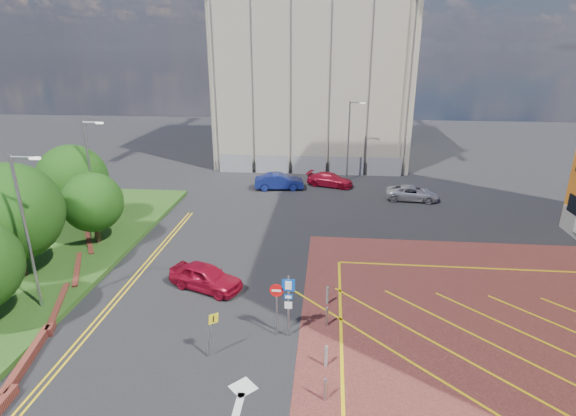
# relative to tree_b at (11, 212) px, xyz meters

# --- Properties ---
(ground) EXTENTS (140.00, 140.00, 0.00)m
(ground) POSITION_rel_tree_b_xyz_m (15.50, -5.00, -4.24)
(ground) COLOR black
(ground) RESTS_ON ground
(retaining_wall) EXTENTS (6.06, 20.33, 0.40)m
(retaining_wall) POSITION_rel_tree_b_xyz_m (3.70, -3.00, -4.04)
(retaining_wall) COLOR maroon
(retaining_wall) RESTS_ON ground
(tree_b) EXTENTS (5.60, 5.60, 6.74)m
(tree_b) POSITION_rel_tree_b_xyz_m (0.00, 0.00, 0.00)
(tree_b) COLOR #3D2B1C
(tree_b) RESTS_ON grass_bed
(tree_c) EXTENTS (4.00, 4.00, 4.90)m
(tree_c) POSITION_rel_tree_b_xyz_m (2.00, 5.00, -1.04)
(tree_c) COLOR #3D2B1C
(tree_c) RESTS_ON grass_bed
(tree_d) EXTENTS (5.00, 5.00, 6.08)m
(tree_d) POSITION_rel_tree_b_xyz_m (-1.00, 8.00, -0.37)
(tree_d) COLOR #3D2B1C
(tree_d) RESTS_ON grass_bed
(lamp_left_near) EXTENTS (1.53, 0.16, 8.00)m
(lamp_left_near) POSITION_rel_tree_b_xyz_m (3.08, -3.00, 0.42)
(lamp_left_near) COLOR #9EA0A8
(lamp_left_near) RESTS_ON grass_bed
(lamp_left_far) EXTENTS (1.53, 0.16, 8.00)m
(lamp_left_far) POSITION_rel_tree_b_xyz_m (1.08, 7.00, 0.42)
(lamp_left_far) COLOR #9EA0A8
(lamp_left_far) RESTS_ON grass_bed
(lamp_back) EXTENTS (1.53, 0.16, 8.00)m
(lamp_back) POSITION_rel_tree_b_xyz_m (19.58, 23.00, 0.12)
(lamp_back) COLOR #9EA0A8
(lamp_back) RESTS_ON ground
(sign_cluster) EXTENTS (1.17, 0.12, 3.20)m
(sign_cluster) POSITION_rel_tree_b_xyz_m (15.80, -4.02, -2.28)
(sign_cluster) COLOR #9EA0A8
(sign_cluster) RESTS_ON ground
(warning_sign) EXTENTS (0.59, 0.38, 2.25)m
(warning_sign) POSITION_rel_tree_b_xyz_m (12.81, -5.86, -2.81)
(warning_sign) COLOR #9EA0A8
(warning_sign) RESTS_ON ground
(bollard_row) EXTENTS (0.14, 11.14, 0.90)m
(bollard_row) POSITION_rel_tree_b_xyz_m (17.80, -6.67, -3.77)
(bollard_row) COLOR #9EA0A8
(bollard_row) RESTS_ON forecourt
(construction_building) EXTENTS (21.20, 19.20, 22.00)m
(construction_building) POSITION_rel_tree_b_xyz_m (15.50, 35.00, 6.76)
(construction_building) COLOR #A69D88
(construction_building) RESTS_ON ground
(construction_fence) EXTENTS (21.60, 0.06, 2.00)m
(construction_fence) POSITION_rel_tree_b_xyz_m (16.50, 25.00, -3.24)
(construction_fence) COLOR gray
(construction_fence) RESTS_ON ground
(car_red_left) EXTENTS (4.66, 3.21, 1.47)m
(car_red_left) POSITION_rel_tree_b_xyz_m (10.92, 0.01, -3.50)
(car_red_left) COLOR #A20D27
(car_red_left) RESTS_ON ground
(car_blue_back) EXTENTS (4.85, 2.21, 1.54)m
(car_blue_back) POSITION_rel_tree_b_xyz_m (12.92, 19.29, -3.46)
(car_blue_back) COLOR navy
(car_blue_back) RESTS_ON ground
(car_red_back) EXTENTS (4.90, 3.13, 1.32)m
(car_red_back) POSITION_rel_tree_b_xyz_m (17.80, 20.75, -3.57)
(car_red_back) COLOR #AE0E28
(car_red_back) RESTS_ON ground
(car_silver_back) EXTENTS (4.84, 2.57, 1.30)m
(car_silver_back) POSITION_rel_tree_b_xyz_m (25.17, 17.14, -3.59)
(car_silver_back) COLOR silver
(car_silver_back) RESTS_ON ground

